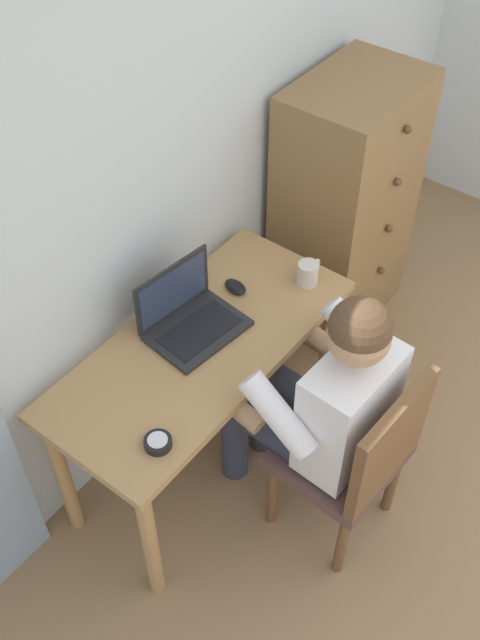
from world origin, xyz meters
TOP-DOWN VIEW (x-y plane):
  - wall_back at (0.00, 2.20)m, footprint 4.80×0.05m
  - desk at (-0.23, 1.86)m, footprint 1.22×0.54m
  - dresser at (0.87, 1.93)m, footprint 0.63×0.46m
  - chair at (-0.14, 1.23)m, footprint 0.44×0.42m
  - person_seated at (-0.13, 1.42)m, footprint 0.55×0.60m
  - laptop at (-0.19, 1.94)m, footprint 0.37×0.29m
  - computer_mouse at (0.06, 1.93)m, footprint 0.08×0.11m
  - desk_clock at (-0.64, 1.69)m, footprint 0.09×0.09m
  - coffee_mug at (0.27, 1.73)m, footprint 0.12×0.08m

SIDE VIEW (x-z plane):
  - chair at x=-0.14m, z-range 0.05..0.91m
  - desk at x=-0.23m, z-range 0.25..0.97m
  - dresser at x=0.87m, z-range 0.00..1.24m
  - person_seated at x=-0.13m, z-range 0.07..1.25m
  - desk_clock at x=-0.64m, z-range 0.72..0.75m
  - computer_mouse at x=0.06m, z-range 0.72..0.76m
  - coffee_mug at x=0.27m, z-range 0.72..0.82m
  - laptop at x=-0.19m, z-range 0.66..0.89m
  - wall_back at x=0.00m, z-range 0.00..2.50m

